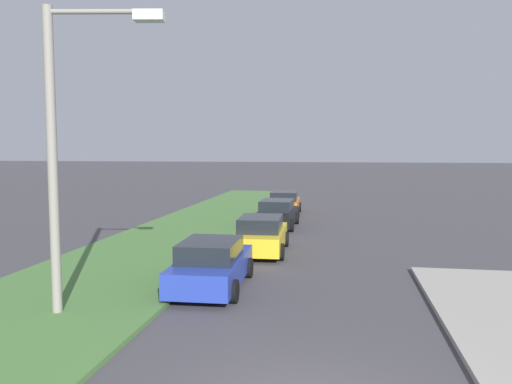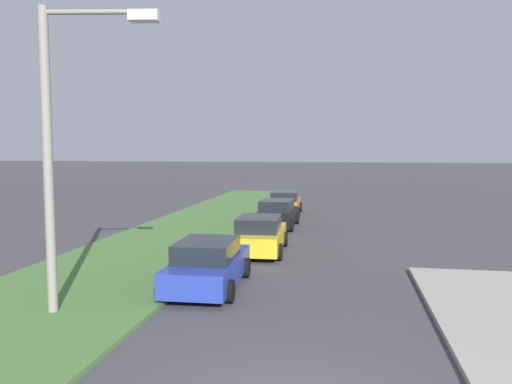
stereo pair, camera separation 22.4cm
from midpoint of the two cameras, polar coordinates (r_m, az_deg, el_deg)
grass_median at (r=19.32m, az=-13.24°, el=-7.38°), size 60.00×6.00×0.12m
parked_car_blue at (r=15.04m, az=-5.04°, el=-8.24°), size 4.35×2.12×1.47m
parked_car_yellow at (r=20.01m, az=0.72°, el=-4.92°), size 4.37×2.16×1.47m
parked_car_black at (r=26.46m, az=2.65°, el=-2.51°), size 4.32×2.06×1.47m
parked_car_orange at (r=31.70m, az=3.51°, el=-1.28°), size 4.37×2.16×1.47m
streetlight at (r=12.95m, az=-20.77°, el=5.72°), size 0.74×2.86×7.50m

